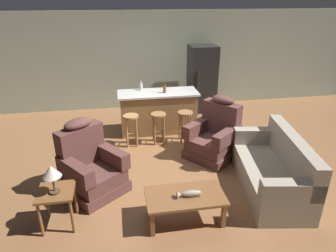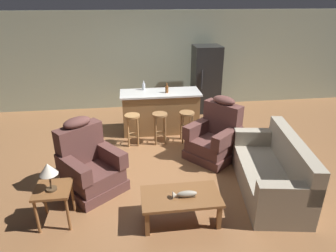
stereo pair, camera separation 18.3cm
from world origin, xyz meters
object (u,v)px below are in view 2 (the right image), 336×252
object	(u,v)px
bar_stool_right	(187,121)
recliner_near_lamp	(89,166)
table_lamp	(48,170)
bottle_tall_green	(167,89)
bar_stool_left	(133,124)
bar_stool_middle	(160,123)
kitchen_island	(160,112)
couch	(273,172)
bottle_short_amber	(144,86)
recliner_near_island	(215,137)
fish_figurine	(185,194)
end_table	(54,194)
coffee_table	(181,199)
refrigerator	(206,79)

from	to	relation	value
bar_stool_right	recliner_near_lamp	bearing A→B (deg)	-141.68
table_lamp	bottle_tall_green	world-z (taller)	bottle_tall_green
table_lamp	bar_stool_right	world-z (taller)	table_lamp
bar_stool_left	bar_stool_middle	bearing A→B (deg)	0.00
kitchen_island	bar_stool_left	bearing A→B (deg)	-136.19
recliner_near_lamp	bar_stool_middle	distance (m)	1.99
couch	bottle_short_amber	world-z (taller)	bottle_short_amber
table_lamp	recliner_near_island	bearing A→B (deg)	30.11
recliner_near_lamp	recliner_near_island	size ratio (longest dim) A/B	1.00
recliner_near_lamp	bar_stool_middle	world-z (taller)	recliner_near_lamp
recliner_near_island	bar_stool_middle	size ratio (longest dim) A/B	1.76
fish_figurine	end_table	size ratio (longest dim) A/B	0.61
couch	bar_stool_right	distance (m)	2.22
bottle_tall_green	couch	bearing A→B (deg)	-61.10
kitchen_island	fish_figurine	bearing A→B (deg)	-90.10
recliner_near_lamp	bar_stool_left	bearing A→B (deg)	115.59
recliner_near_island	end_table	world-z (taller)	recliner_near_island
coffee_table	bar_stool_middle	world-z (taller)	bar_stool_middle
bar_stool_middle	refrigerator	distance (m)	2.36
recliner_near_lamp	bar_stool_middle	xyz separation A→B (m)	(1.31, 1.49, 0.05)
end_table	bar_stool_middle	distance (m)	2.83
fish_figurine	recliner_near_lamp	distance (m)	1.71
end_table	bar_stool_left	bearing A→B (deg)	63.48
recliner_near_island	bottle_tall_green	world-z (taller)	recliner_near_island
recliner_near_lamp	bottle_tall_green	bearing A→B (deg)	105.18
table_lamp	refrigerator	size ratio (longest dim) A/B	0.23
couch	recliner_near_island	size ratio (longest dim) A/B	1.68
couch	bottle_tall_green	size ratio (longest dim) A/B	9.40
fish_figurine	refrigerator	world-z (taller)	refrigerator
table_lamp	kitchen_island	bearing A→B (deg)	58.65
coffee_table	recliner_near_lamp	xyz separation A→B (m)	(-1.34, 0.96, 0.06)
couch	bottle_short_amber	bearing A→B (deg)	-46.74
end_table	couch	bearing A→B (deg)	5.24
bar_stool_middle	bottle_tall_green	size ratio (longest dim) A/B	3.18
bottle_short_amber	recliner_near_lamp	bearing A→B (deg)	-113.79
end_table	recliner_near_lamp	bearing A→B (deg)	62.88
coffee_table	bottle_short_amber	bearing A→B (deg)	95.31
bottle_tall_green	recliner_near_lamp	bearing A→B (deg)	-126.61
bar_stool_left	recliner_near_lamp	bearing A→B (deg)	-116.21
fish_figurine	couch	bearing A→B (deg)	19.21
kitchen_island	end_table	bearing A→B (deg)	-121.69
end_table	bottle_tall_green	size ratio (longest dim) A/B	2.62
fish_figurine	end_table	distance (m)	1.79
bar_stool_middle	bottle_short_amber	size ratio (longest dim) A/B	3.21
kitchen_island	refrigerator	distance (m)	1.85
kitchen_island	refrigerator	xyz separation A→B (m)	(1.36, 1.20, 0.40)
bottle_tall_green	coffee_table	bearing A→B (deg)	-93.61
bar_stool_left	bar_stool_right	xyz separation A→B (m)	(1.15, 0.00, 0.00)
couch	bar_stool_left	xyz separation A→B (m)	(-2.19, 1.96, 0.13)
bar_stool_right	bottle_short_amber	world-z (taller)	bottle_short_amber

